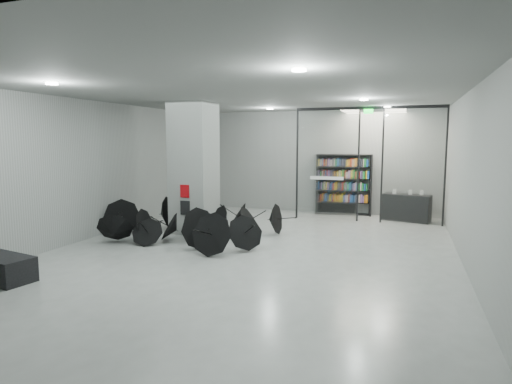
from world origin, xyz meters
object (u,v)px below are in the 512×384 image
(shop_counter, at_px, (406,208))
(umbrella_cluster, at_px, (193,230))
(bookshelf, at_px, (343,184))
(column, at_px, (194,168))

(shop_counter, distance_m, umbrella_cluster, 7.73)
(bookshelf, bearing_deg, column, -138.79)
(column, distance_m, bookshelf, 6.22)
(column, relative_size, shop_counter, 2.51)
(column, relative_size, umbrella_cluster, 0.71)
(shop_counter, bearing_deg, bookshelf, 178.47)
(bookshelf, height_order, shop_counter, bookshelf)
(column, xyz_separation_m, bookshelf, (3.92, 4.75, -0.84))
(column, relative_size, bookshelf, 1.72)
(column, xyz_separation_m, umbrella_cluster, (0.47, -1.03, -1.70))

